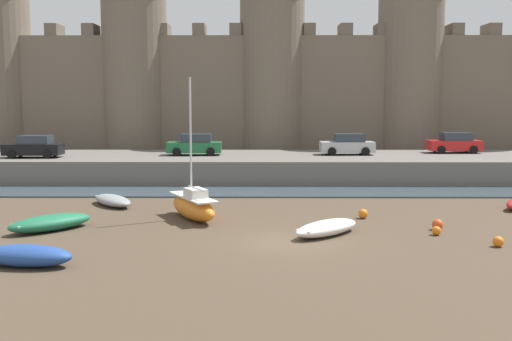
{
  "coord_description": "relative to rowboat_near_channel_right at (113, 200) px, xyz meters",
  "views": [
    {
      "loc": [
        -1.12,
        -24.6,
        5.97
      ],
      "look_at": [
        -1.32,
        4.51,
        2.5
      ],
      "focal_mm": 42.0,
      "sensor_mm": 36.0,
      "label": 1
    }
  ],
  "objects": [
    {
      "name": "mooring_buoy_near_channel",
      "position": [
        13.52,
        -3.53,
        -0.08
      ],
      "size": [
        0.48,
        0.48,
        0.48
      ],
      "primitive_type": "sphere",
      "color": "orange",
      "rests_on": "ground"
    },
    {
      "name": "castle",
      "position": [
        9.44,
        22.82,
        7.26
      ],
      "size": [
        57.44,
        6.63,
        19.77
      ],
      "color": "#706354",
      "rests_on": "ground"
    },
    {
      "name": "water_channel",
      "position": [
        9.44,
        4.91,
        -0.27
      ],
      "size": [
        80.0,
        4.5,
        0.1
      ],
      "primitive_type": "cube",
      "color": "#3D4C56",
      "rests_on": "ground"
    },
    {
      "name": "car_quay_centre_west",
      "position": [
        15.06,
        12.75,
        2.19
      ],
      "size": [
        4.14,
        1.95,
        1.62
      ],
      "color": "#B2B5B7",
      "rests_on": "quay_road"
    },
    {
      "name": "mooring_buoy_mid_mud",
      "position": [
        16.12,
        -7.26,
        -0.12
      ],
      "size": [
        0.41,
        0.41,
        0.41
      ],
      "primitive_type": "sphere",
      "color": "orange",
      "rests_on": "ground"
    },
    {
      "name": "quay_road",
      "position": [
        9.44,
        12.16,
        0.55
      ],
      "size": [
        62.81,
        10.0,
        1.73
      ],
      "primitive_type": "cube",
      "color": "#666059",
      "rests_on": "ground"
    },
    {
      "name": "rowboat_foreground_right",
      "position": [
        -1.27,
        -6.42,
        0.07
      ],
      "size": [
        3.81,
        3.81,
        0.73
      ],
      "color": "#1E6B47",
      "rests_on": "ground"
    },
    {
      "name": "mooring_buoy_off_centre",
      "position": [
        18.02,
        -9.34,
        -0.1
      ],
      "size": [
        0.44,
        0.44,
        0.44
      ],
      "primitive_type": "sphere",
      "color": "orange",
      "rests_on": "ground"
    },
    {
      "name": "car_quay_west",
      "position": [
        3.34,
        12.34,
        2.19
      ],
      "size": [
        4.14,
        1.95,
        1.62
      ],
      "color": "#1E6638",
      "rests_on": "quay_road"
    },
    {
      "name": "rowboat_midflat_right",
      "position": [
        -0.09,
        -12.31,
        0.09
      ],
      "size": [
        3.63,
        1.83,
        0.78
      ],
      "color": "#234793",
      "rests_on": "ground"
    },
    {
      "name": "rowboat_near_channel_right",
      "position": [
        0.0,
        0.0,
        0.0
      ],
      "size": [
        3.31,
        3.71,
        0.6
      ],
      "color": "gray",
      "rests_on": "ground"
    },
    {
      "name": "rowboat_foreground_left",
      "position": [
        11.27,
        -7.3,
        0.03
      ],
      "size": [
        3.64,
        3.58,
        0.67
      ],
      "color": "silver",
      "rests_on": "ground"
    },
    {
      "name": "mooring_buoy_near_shore",
      "position": [
        16.49,
        -6.18,
        -0.07
      ],
      "size": [
        0.5,
        0.5,
        0.5
      ],
      "primitive_type": "sphere",
      "color": "#E04C1E",
      "rests_on": "ground"
    },
    {
      "name": "car_quay_centre_east",
      "position": [
        -8.24,
        10.29,
        2.19
      ],
      "size": [
        4.14,
        1.95,
        1.62
      ],
      "color": "black",
      "rests_on": "quay_road"
    },
    {
      "name": "ground_plane",
      "position": [
        9.44,
        -8.62,
        -0.32
      ],
      "size": [
        160.0,
        160.0,
        0.0
      ],
      "primitive_type": "plane",
      "color": "#4C3D2D"
    },
    {
      "name": "sailboat_midflat_left",
      "position": [
        4.98,
        -3.81,
        0.37
      ],
      "size": [
        3.26,
        4.67,
        7.06
      ],
      "color": "orange",
      "rests_on": "ground"
    },
    {
      "name": "car_quay_east",
      "position": [
        23.8,
        14.37,
        2.19
      ],
      "size": [
        4.14,
        1.95,
        1.62
      ],
      "color": "red",
      "rests_on": "quay_road"
    }
  ]
}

